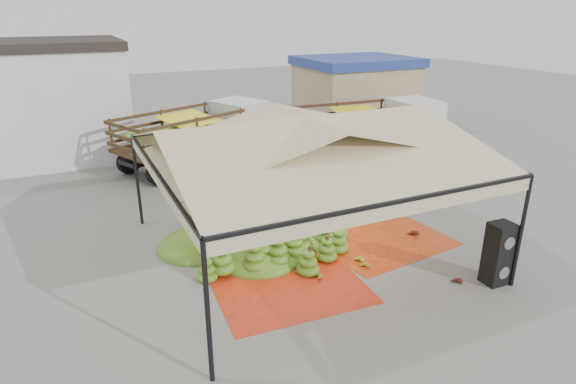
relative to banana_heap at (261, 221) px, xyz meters
name	(u,v)px	position (x,y,z in m)	size (l,w,h in m)	color
ground	(303,250)	(0.90, -1.12, -0.66)	(90.00, 90.00, 0.00)	slate
canopy_tent	(305,142)	(0.90, -1.12, 2.64)	(8.10, 8.10, 4.00)	black
building_tan	(355,92)	(10.90, 11.88, 1.42)	(6.30, 5.30, 4.10)	tan
tarp_left	(286,282)	(-0.32, -2.50, -0.65)	(3.76, 3.58, 0.01)	red
tarp_right	(371,234)	(3.36, -1.06, -0.65)	(3.87, 4.06, 0.01)	#DB4E14
banana_heap	(261,221)	(0.00, 0.00, 0.00)	(6.15, 5.05, 1.32)	#3C7418
hand_yellow_a	(363,265)	(1.91, -2.78, -0.56)	(0.43, 0.35, 0.19)	#BD8925
hand_yellow_b	(357,260)	(1.92, -2.44, -0.55)	(0.48, 0.40, 0.22)	gold
hand_red_a	(456,281)	(3.63, -4.48, -0.56)	(0.44, 0.36, 0.20)	maroon
hand_red_b	(413,233)	(4.42, -1.76, -0.55)	(0.49, 0.40, 0.22)	#5F2415
hand_green	(315,275)	(0.46, -2.69, -0.56)	(0.44, 0.36, 0.20)	#3F821B
hanging_bunches	(285,160)	(0.63, -0.41, 1.96)	(3.24, 0.24, 0.20)	#5C851B
speaker_stack	(498,254)	(4.60, -4.82, 0.18)	(0.62, 0.55, 1.68)	black
banana_leaves	(242,247)	(-0.67, -0.12, -0.66)	(0.96, 1.36, 3.70)	#34751F
vendor	(279,166)	(2.46, 4.12, 0.25)	(0.66, 0.44, 1.82)	gray
truck_left	(202,129)	(0.68, 8.77, 0.90)	(7.75, 5.26, 2.53)	#462A17
truck_right	(372,124)	(8.36, 6.37, 0.90)	(7.50, 2.89, 2.54)	#502A1A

